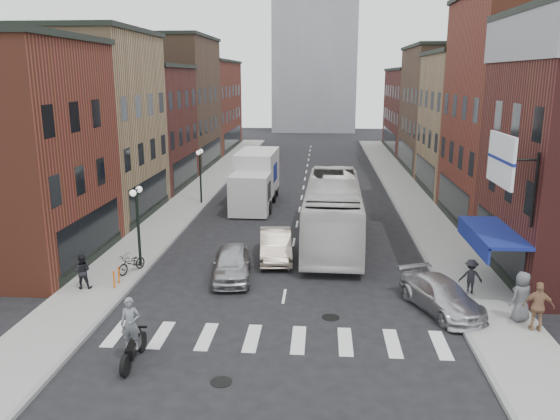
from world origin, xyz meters
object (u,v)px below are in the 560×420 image
object	(u,v)px
ped_right_a	(471,276)
motorcycle_rider	(132,333)
transit_bus	(333,211)
parked_bicycle	(132,263)
streetlamp_far	(200,166)
ped_left_solo	(82,271)
bike_rack	(116,277)
billboard_sign	(503,161)
ped_right_c	(522,296)
streetlamp_near	(137,212)
curb_car	(441,296)
sedan_left_near	(232,263)
sedan_left_far	(276,245)
ped_right_b	(538,307)
box_truck	(255,180)

from	to	relation	value
ped_right_a	motorcycle_rider	bearing A→B (deg)	30.50
transit_bus	parked_bicycle	world-z (taller)	transit_bus
streetlamp_far	ped_left_solo	xyz separation A→B (m)	(-1.58, -17.10, -1.97)
bike_rack	streetlamp_far	bearing A→B (deg)	89.31
billboard_sign	parked_bicycle	bearing A→B (deg)	170.96
transit_bus	ped_right_c	size ratio (longest dim) A/B	6.61
parked_bicycle	streetlamp_near	bearing A→B (deg)	108.66
transit_bus	ped_right_c	distance (m)	12.64
billboard_sign	parked_bicycle	size ratio (longest dim) A/B	2.14
curb_car	ped_right_c	size ratio (longest dim) A/B	2.30
sedan_left_near	curb_car	bearing A→B (deg)	-24.97
ped_right_a	ped_right_c	world-z (taller)	ped_right_c
streetlamp_far	ped_left_solo	distance (m)	17.28
transit_bus	sedan_left_far	world-z (taller)	transit_bus
sedan_left_near	ped_right_b	world-z (taller)	ped_right_b
billboard_sign	motorcycle_rider	size ratio (longest dim) A/B	1.56
billboard_sign	curb_car	size ratio (longest dim) A/B	0.82
streetlamp_near	bike_rack	size ratio (longest dim) A/B	5.14
box_truck	transit_bus	bearing A→B (deg)	-55.72
motorcycle_rider	sedan_left_far	xyz separation A→B (m)	(3.82, 11.12, -0.35)
bike_rack	ped_right_a	xyz separation A→B (m)	(15.66, 0.33, 0.37)
sedan_left_far	ped_right_c	bearing A→B (deg)	-40.70
transit_bus	sedan_left_near	bearing A→B (deg)	-125.61
box_truck	sedan_left_far	distance (m)	12.44
streetlamp_near	sedan_left_near	distance (m)	5.33
streetlamp_far	billboard_sign	bearing A→B (deg)	-47.59
billboard_sign	sedan_left_near	distance (m)	12.69
streetlamp_far	ped_right_b	xyz separation A→B (m)	(17.00, -19.84, -1.81)
sedan_left_far	parked_bicycle	distance (m)	7.32
billboard_sign	box_truck	world-z (taller)	billboard_sign
streetlamp_near	bike_rack	world-z (taller)	streetlamp_near
billboard_sign	curb_car	distance (m)	5.88
sedan_left_far	ped_left_solo	distance (m)	9.64
streetlamp_near	motorcycle_rider	world-z (taller)	streetlamp_near
streetlamp_far	transit_bus	world-z (taller)	streetlamp_far
streetlamp_far	ped_right_a	xyz separation A→B (m)	(15.46, -16.37, -1.99)
box_truck	bike_rack	bearing A→B (deg)	-102.61
billboard_sign	curb_car	xyz separation A→B (m)	(-2.09, -0.50, -5.47)
box_truck	transit_bus	world-z (taller)	box_truck
sedan_left_far	ped_left_solo	world-z (taller)	ped_left_solo
sedan_left_far	ped_right_a	world-z (taller)	ped_right_a
curb_car	ped_left_solo	world-z (taller)	ped_left_solo
billboard_sign	ped_left_solo	distance (m)	18.33
transit_bus	ped_right_c	bearing A→B (deg)	-54.73
streetlamp_far	motorcycle_rider	xyz separation A→B (m)	(2.78, -23.12, -1.80)
bike_rack	parked_bicycle	xyz separation A→B (m)	(0.10, 1.76, 0.05)
transit_bus	parked_bicycle	bearing A→B (deg)	-145.34
parked_bicycle	sedan_left_near	bearing A→B (deg)	24.03
streetlamp_far	box_truck	world-z (taller)	streetlamp_far
ped_right_a	box_truck	bearing A→B (deg)	-52.90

